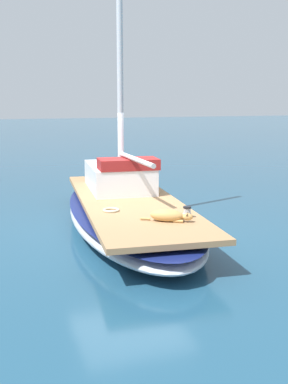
{
  "coord_description": "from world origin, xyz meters",
  "views": [
    {
      "loc": [
        -2.96,
        -9.51,
        2.81
      ],
      "look_at": [
        0.0,
        -1.0,
        1.01
      ],
      "focal_mm": 43.62,
      "sensor_mm": 36.0,
      "label": 1
    }
  ],
  "objects_px": {
    "sailboat_main": "(129,214)",
    "dog_tan": "(169,216)",
    "deck_winch": "(187,212)",
    "coiled_rope": "(111,210)"
  },
  "relations": [
    {
      "from": "deck_winch",
      "to": "sailboat_main",
      "type": "bearing_deg",
      "value": 105.83
    },
    {
      "from": "dog_tan",
      "to": "coiled_rope",
      "type": "relative_size",
      "value": 2.68
    },
    {
      "from": "sailboat_main",
      "to": "deck_winch",
      "type": "xyz_separation_m",
      "value": [
        0.53,
        -1.88,
        0.42
      ]
    },
    {
      "from": "deck_winch",
      "to": "coiled_rope",
      "type": "height_order",
      "value": "deck_winch"
    },
    {
      "from": "dog_tan",
      "to": "deck_winch",
      "type": "bearing_deg",
      "value": 18.92
    },
    {
      "from": "coiled_rope",
      "to": "deck_winch",
      "type": "bearing_deg",
      "value": -38.54
    },
    {
      "from": "sailboat_main",
      "to": "dog_tan",
      "type": "bearing_deg",
      "value": -86.89
    },
    {
      "from": "coiled_rope",
      "to": "dog_tan",
      "type": "bearing_deg",
      "value": -54.92
    },
    {
      "from": "deck_winch",
      "to": "dog_tan",
      "type": "bearing_deg",
      "value": -161.08
    },
    {
      "from": "sailboat_main",
      "to": "coiled_rope",
      "type": "xyz_separation_m",
      "value": [
        -0.66,
        -0.93,
        0.35
      ]
    }
  ]
}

